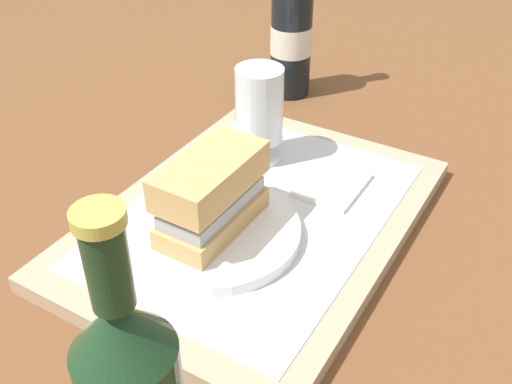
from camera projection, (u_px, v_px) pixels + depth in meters
The scene contains 8 objects.
ground_plane at pixel (256, 227), 0.70m from camera, with size 3.00×3.00×0.00m, color brown.
tray at pixel (256, 220), 0.70m from camera, with size 0.44×0.32×0.02m, color tan.
placemat at pixel (256, 213), 0.69m from camera, with size 0.38×0.27×0.00m, color silver.
plate at pixel (213, 231), 0.65m from camera, with size 0.19×0.19×0.01m, color white.
sandwich at pixel (213, 192), 0.62m from camera, with size 0.13×0.07×0.08m.
beer_glass at pixel (259, 109), 0.74m from camera, with size 0.06×0.06×0.12m.
napkin_folded at pixel (332, 185), 0.73m from camera, with size 0.09×0.07×0.01m, color white.
beer_bottle at pixel (291, 31), 0.93m from camera, with size 0.07×0.07×0.27m.
Camera 1 is at (-0.47, -0.28, 0.44)m, focal length 42.13 mm.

